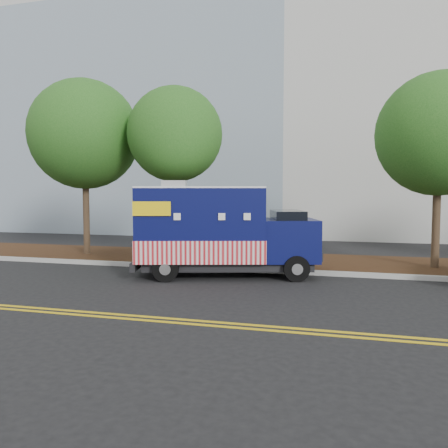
# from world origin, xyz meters

# --- Properties ---
(ground) EXTENTS (120.00, 120.00, 0.00)m
(ground) POSITION_xyz_m (0.00, 0.00, 0.00)
(ground) COLOR black
(ground) RESTS_ON ground
(curb) EXTENTS (120.00, 0.18, 0.15)m
(curb) POSITION_xyz_m (0.00, 1.40, 0.07)
(curb) COLOR #9E9E99
(curb) RESTS_ON ground
(mulch_strip) EXTENTS (120.00, 4.00, 0.15)m
(mulch_strip) POSITION_xyz_m (0.00, 3.50, 0.07)
(mulch_strip) COLOR black
(mulch_strip) RESTS_ON ground
(centerline_near) EXTENTS (120.00, 0.10, 0.01)m
(centerline_near) POSITION_xyz_m (0.00, -4.45, 0.01)
(centerline_near) COLOR gold
(centerline_near) RESTS_ON ground
(centerline_far) EXTENTS (120.00, 0.10, 0.01)m
(centerline_far) POSITION_xyz_m (0.00, -4.70, 0.01)
(centerline_far) COLOR gold
(centerline_far) RESTS_ON ground
(office_building) EXTENTS (46.00, 20.00, 30.40)m
(office_building) POSITION_xyz_m (2.00, 22.00, 15.20)
(office_building) COLOR silver
(office_building) RESTS_ON ground
(tree_a) EXTENTS (4.45, 4.45, 7.27)m
(tree_a) POSITION_xyz_m (-4.96, 3.02, 5.04)
(tree_a) COLOR #38281C
(tree_a) RESTS_ON ground
(tree_b) EXTENTS (3.61, 3.61, 6.70)m
(tree_b) POSITION_xyz_m (-0.94, 2.85, 4.88)
(tree_b) COLOR #38281C
(tree_b) RESTS_ON ground
(tree_c) EXTENTS (4.10, 4.10, 6.66)m
(tree_c) POSITION_xyz_m (8.32, 3.11, 4.60)
(tree_c) COLOR #38281C
(tree_c) RESTS_ON ground
(sign_post) EXTENTS (0.06, 0.06, 2.40)m
(sign_post) POSITION_xyz_m (-1.37, 1.94, 1.20)
(sign_post) COLOR #473828
(sign_post) RESTS_ON ground
(food_truck) EXTENTS (6.12, 3.54, 3.05)m
(food_truck) POSITION_xyz_m (1.39, 0.48, 1.38)
(food_truck) COLOR black
(food_truck) RESTS_ON ground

